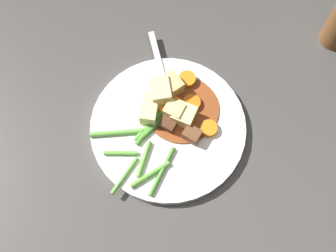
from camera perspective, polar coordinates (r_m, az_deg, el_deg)
ground_plane at (r=0.75m, az=0.00°, el=-0.41°), size 3.00×3.00×0.00m
dinner_plate at (r=0.74m, az=0.00°, el=-0.21°), size 0.25×0.25×0.01m
stew_sauce at (r=0.74m, az=1.75°, el=2.14°), size 0.12×0.12×0.00m
carrot_slice_0 at (r=0.74m, az=-0.31°, el=2.51°), size 0.03×0.03×0.01m
carrot_slice_1 at (r=0.76m, az=2.39°, el=5.82°), size 0.04×0.04×0.01m
carrot_slice_2 at (r=0.73m, az=5.11°, el=-0.31°), size 0.04×0.04×0.01m
carrot_slice_3 at (r=0.74m, az=0.83°, el=2.57°), size 0.04×0.04×0.01m
carrot_slice_4 at (r=0.74m, az=2.96°, el=2.88°), size 0.04×0.04×0.01m
potato_chunk_0 at (r=0.73m, az=-2.26°, el=1.83°), size 0.04×0.03×0.03m
potato_chunk_1 at (r=0.73m, az=0.81°, el=1.83°), size 0.03×0.03×0.03m
potato_chunk_2 at (r=0.74m, az=-2.10°, el=3.01°), size 0.03×0.03×0.02m
potato_chunk_3 at (r=0.74m, az=-0.96°, el=4.22°), size 0.05×0.05×0.04m
potato_chunk_4 at (r=0.74m, az=0.34°, el=4.98°), size 0.04×0.04×0.03m
potato_chunk_5 at (r=0.73m, az=2.02°, el=1.35°), size 0.04×0.04×0.03m
meat_chunk_0 at (r=0.72m, az=2.88°, el=-1.31°), size 0.02×0.03×0.02m
meat_chunk_1 at (r=0.73m, az=0.01°, el=0.32°), size 0.02×0.03×0.02m
green_bean_0 at (r=0.73m, az=-1.74°, el=-0.04°), size 0.06×0.03×0.01m
green_bean_1 at (r=0.73m, az=-6.42°, el=-0.83°), size 0.05×0.08×0.01m
green_bean_2 at (r=0.73m, az=-2.26°, el=-0.08°), size 0.07×0.02×0.01m
green_bean_3 at (r=0.72m, az=-5.92°, el=-3.39°), size 0.03×0.05×0.01m
green_bean_4 at (r=0.70m, az=-2.25°, el=-6.08°), size 0.06×0.04×0.01m
green_bean_5 at (r=0.70m, az=-0.75°, el=-5.69°), size 0.08×0.01×0.01m
green_bean_6 at (r=0.71m, az=-3.04°, el=-4.15°), size 0.06×0.02×0.01m
green_bean_7 at (r=0.71m, az=-5.44°, el=-6.18°), size 0.07×0.01×0.01m
green_bean_8 at (r=0.73m, az=-2.00°, el=0.46°), size 0.08×0.03×0.01m
fork at (r=0.77m, az=-0.63°, el=5.98°), size 0.15×0.12×0.00m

